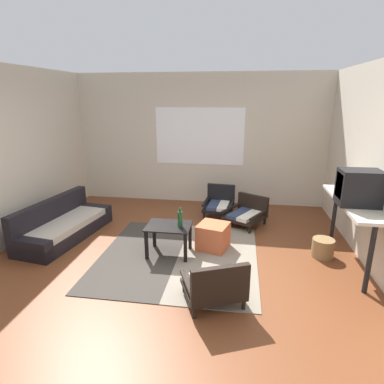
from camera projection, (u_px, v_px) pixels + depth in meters
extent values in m
plane|color=brown|center=(170.00, 271.00, 4.25)|extent=(7.80, 7.80, 0.00)
cube|color=beige|center=(200.00, 140.00, 6.76)|extent=(5.60, 0.12, 2.70)
cube|color=white|center=(200.00, 136.00, 6.68)|extent=(1.85, 0.01, 1.17)
cube|color=#38332D|center=(141.00, 253.00, 4.73)|extent=(1.12, 2.30, 0.01)
cube|color=gray|center=(217.00, 259.00, 4.57)|extent=(1.12, 2.30, 0.01)
cube|color=black|center=(67.00, 232.00, 5.24)|extent=(0.91, 1.82, 0.20)
cube|color=#B2A899|center=(67.00, 223.00, 5.19)|extent=(0.78, 1.63, 0.10)
cube|color=black|center=(51.00, 215.00, 5.24)|extent=(0.39, 1.74, 0.52)
cube|color=black|center=(94.00, 213.00, 5.94)|extent=(0.68, 0.27, 0.31)
cube|color=black|center=(30.00, 250.00, 4.51)|extent=(0.68, 0.27, 0.31)
cube|color=black|center=(169.00, 226.00, 4.59)|extent=(0.64, 0.50, 0.02)
cube|color=black|center=(154.00, 233.00, 4.89)|extent=(0.04, 0.04, 0.44)
cube|color=black|center=(190.00, 236.00, 4.81)|extent=(0.04, 0.04, 0.44)
cube|color=black|center=(147.00, 245.00, 4.50)|extent=(0.04, 0.04, 0.44)
cube|color=black|center=(185.00, 248.00, 4.42)|extent=(0.04, 0.04, 0.44)
cylinder|color=black|center=(229.00, 218.00, 5.88)|extent=(0.04, 0.04, 0.15)
cylinder|color=black|center=(204.00, 216.00, 5.99)|extent=(0.04, 0.04, 0.15)
cylinder|color=black|center=(232.00, 209.00, 6.36)|extent=(0.04, 0.04, 0.15)
cylinder|color=black|center=(209.00, 207.00, 6.46)|extent=(0.04, 0.04, 0.15)
cube|color=black|center=(219.00, 208.00, 6.14)|extent=(0.59, 0.64, 0.05)
cube|color=silver|center=(223.00, 206.00, 6.09)|extent=(0.23, 0.54, 0.06)
cube|color=#2D3856|center=(214.00, 205.00, 6.13)|extent=(0.23, 0.54, 0.06)
cube|color=black|center=(221.00, 193.00, 6.33)|extent=(0.54, 0.12, 0.37)
cube|color=black|center=(232.00, 203.00, 6.05)|extent=(0.10, 0.59, 0.04)
cube|color=black|center=(206.00, 201.00, 6.17)|extent=(0.10, 0.59, 0.04)
cylinder|color=black|center=(184.00, 287.00, 3.78)|extent=(0.04, 0.04, 0.12)
cylinder|color=black|center=(228.00, 281.00, 3.91)|extent=(0.04, 0.04, 0.12)
cylinder|color=black|center=(194.00, 313.00, 3.34)|extent=(0.04, 0.04, 0.12)
cylinder|color=black|center=(244.00, 305.00, 3.47)|extent=(0.04, 0.04, 0.12)
cube|color=black|center=(213.00, 289.00, 3.60)|extent=(0.80, 0.75, 0.05)
cube|color=silver|center=(203.00, 285.00, 3.58)|extent=(0.38, 0.54, 0.06)
cube|color=black|center=(222.00, 282.00, 3.63)|extent=(0.38, 0.54, 0.06)
cube|color=black|center=(220.00, 284.00, 3.31)|extent=(0.61, 0.31, 0.39)
cube|color=black|center=(187.00, 284.00, 3.50)|extent=(0.25, 0.53, 0.04)
cube|color=black|center=(238.00, 277.00, 3.63)|extent=(0.25, 0.53, 0.04)
cylinder|color=black|center=(250.00, 230.00, 5.39)|extent=(0.04, 0.04, 0.13)
cylinder|color=black|center=(224.00, 223.00, 5.70)|extent=(0.04, 0.04, 0.13)
cylinder|color=black|center=(265.00, 221.00, 5.81)|extent=(0.04, 0.04, 0.13)
cylinder|color=black|center=(240.00, 214.00, 6.12)|extent=(0.04, 0.04, 0.13)
cube|color=black|center=(245.00, 217.00, 5.73)|extent=(0.84, 0.86, 0.05)
cube|color=silver|center=(249.00, 216.00, 5.64)|extent=(0.46, 0.60, 0.06)
cube|color=#2D3856|center=(239.00, 213.00, 5.76)|extent=(0.46, 0.60, 0.06)
cube|color=black|center=(253.00, 203.00, 5.89)|extent=(0.56, 0.36, 0.32)
cube|color=black|center=(259.00, 215.00, 5.53)|extent=(0.36, 0.57, 0.04)
cube|color=black|center=(231.00, 208.00, 5.87)|extent=(0.36, 0.57, 0.04)
cube|color=#BC5633|center=(213.00, 236.00, 4.83)|extent=(0.52, 0.52, 0.40)
cube|color=beige|center=(354.00, 202.00, 4.24)|extent=(0.43, 1.61, 0.04)
cylinder|color=black|center=(370.00, 260.00, 3.67)|extent=(0.06, 0.06, 0.86)
cylinder|color=black|center=(334.00, 214.00, 5.08)|extent=(0.06, 0.06, 0.86)
cube|color=black|center=(361.00, 188.00, 4.02)|extent=(0.54, 0.36, 0.45)
cube|color=black|center=(339.00, 185.00, 4.05)|extent=(0.01, 0.28, 0.32)
cylinder|color=#A87047|center=(347.00, 185.00, 4.56)|extent=(0.19, 0.19, 0.22)
cylinder|color=#A87047|center=(348.00, 174.00, 4.51)|extent=(0.07, 0.07, 0.12)
cylinder|color=#194723|center=(180.00, 219.00, 4.51)|extent=(0.07, 0.07, 0.22)
cylinder|color=#194723|center=(180.00, 210.00, 4.47)|extent=(0.03, 0.03, 0.06)
cylinder|color=olive|center=(323.00, 248.00, 4.61)|extent=(0.31, 0.31, 0.27)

